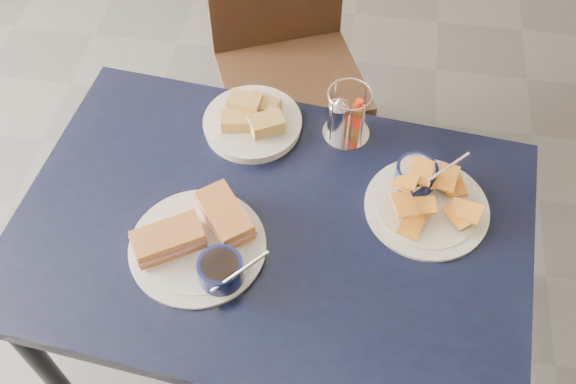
# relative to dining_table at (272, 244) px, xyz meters

# --- Properties ---
(dining_table) EXTENTS (1.15, 0.82, 0.75)m
(dining_table) POSITION_rel_dining_table_xyz_m (0.00, 0.00, 0.00)
(dining_table) COLOR black
(dining_table) RESTS_ON ground
(chair_far) EXTENTS (0.56, 0.56, 0.91)m
(chair_far) POSITION_rel_dining_table_xyz_m (-0.07, 0.83, -0.15)
(chair_far) COLOR black
(chair_far) RESTS_ON ground
(sandwich_plate) EXTENTS (0.31, 0.29, 0.12)m
(sandwich_plate) POSITION_rel_dining_table_xyz_m (-0.13, -0.08, 0.10)
(sandwich_plate) COLOR white
(sandwich_plate) RESTS_ON dining_table
(plantain_plate) EXTENTS (0.27, 0.27, 0.12)m
(plantain_plate) POSITION_rel_dining_table_xyz_m (0.31, 0.11, 0.10)
(plantain_plate) COLOR white
(plantain_plate) RESTS_ON dining_table
(bread_basket) EXTENTS (0.23, 0.23, 0.07)m
(bread_basket) POSITION_rel_dining_table_xyz_m (-0.09, 0.27, 0.10)
(bread_basket) COLOR white
(bread_basket) RESTS_ON dining_table
(condiment_caddy) EXTENTS (0.11, 0.11, 0.14)m
(condiment_caddy) POSITION_rel_dining_table_xyz_m (0.13, 0.28, 0.13)
(condiment_caddy) COLOR silver
(condiment_caddy) RESTS_ON dining_table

